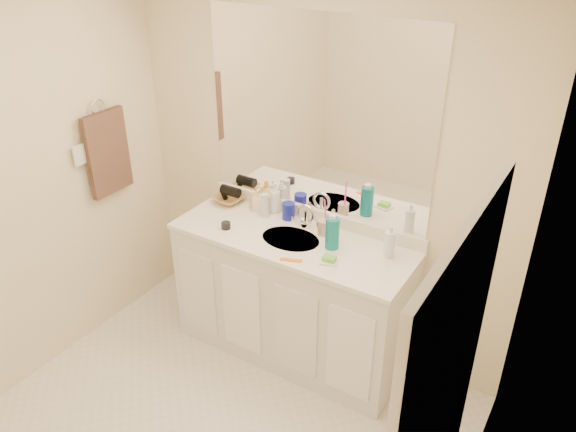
% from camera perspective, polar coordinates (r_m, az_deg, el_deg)
% --- Properties ---
extents(wall_back, '(2.60, 0.02, 2.40)m').
position_cam_1_polar(wall_back, '(3.48, 2.82, 4.35)').
color(wall_back, '#F5E7C0').
rests_on(wall_back, floor).
extents(wall_right, '(0.02, 2.60, 2.40)m').
position_cam_1_polar(wall_right, '(2.07, 17.36, -16.58)').
color(wall_right, '#F5E7C0').
rests_on(wall_right, floor).
extents(vanity_cabinet, '(1.50, 0.55, 0.85)m').
position_cam_1_polar(vanity_cabinet, '(3.67, 0.41, -8.28)').
color(vanity_cabinet, silver).
rests_on(vanity_cabinet, floor).
extents(countertop, '(1.52, 0.57, 0.03)m').
position_cam_1_polar(countertop, '(3.43, 0.44, -2.38)').
color(countertop, white).
rests_on(countertop, vanity_cabinet).
extents(backsplash, '(1.52, 0.03, 0.08)m').
position_cam_1_polar(backsplash, '(3.60, 2.60, 0.19)').
color(backsplash, white).
rests_on(backsplash, countertop).
extents(sink_basin, '(0.37, 0.37, 0.02)m').
position_cam_1_polar(sink_basin, '(3.41, 0.27, -2.48)').
color(sink_basin, beige).
rests_on(sink_basin, countertop).
extents(faucet, '(0.02, 0.02, 0.11)m').
position_cam_1_polar(faucet, '(3.51, 1.80, -0.25)').
color(faucet, silver).
rests_on(faucet, countertop).
extents(mirror, '(1.48, 0.01, 1.20)m').
position_cam_1_polar(mirror, '(3.35, 2.92, 9.94)').
color(mirror, white).
rests_on(mirror, wall_back).
extents(blue_mug, '(0.11, 0.11, 0.11)m').
position_cam_1_polar(blue_mug, '(3.60, 0.05, 0.52)').
color(blue_mug, '#16209A').
rests_on(blue_mug, countertop).
extents(tan_cup, '(0.08, 0.08, 0.10)m').
position_cam_1_polar(tan_cup, '(3.43, 3.62, -1.17)').
color(tan_cup, '#C6A68C').
rests_on(tan_cup, countertop).
extents(toothbrush, '(0.02, 0.04, 0.20)m').
position_cam_1_polar(toothbrush, '(3.38, 3.83, 0.28)').
color(toothbrush, '#FF43B6').
rests_on(toothbrush, tan_cup).
extents(mouthwash_bottle, '(0.11, 0.11, 0.20)m').
position_cam_1_polar(mouthwash_bottle, '(3.28, 4.53, -1.73)').
color(mouthwash_bottle, '#0A7583').
rests_on(mouthwash_bottle, countertop).
extents(clear_pump_bottle, '(0.07, 0.07, 0.16)m').
position_cam_1_polar(clear_pump_bottle, '(3.24, 10.28, -2.86)').
color(clear_pump_bottle, white).
rests_on(clear_pump_bottle, countertop).
extents(soap_dish, '(0.12, 0.11, 0.01)m').
position_cam_1_polar(soap_dish, '(3.19, 4.20, -4.61)').
color(soap_dish, white).
rests_on(soap_dish, countertop).
extents(green_soap, '(0.08, 0.06, 0.03)m').
position_cam_1_polar(green_soap, '(3.18, 4.21, -4.33)').
color(green_soap, '#71D534').
rests_on(green_soap, soap_dish).
extents(orange_comb, '(0.13, 0.07, 0.01)m').
position_cam_1_polar(orange_comb, '(3.20, 0.31, -4.50)').
color(orange_comb, orange).
rests_on(orange_comb, countertop).
extents(dark_jar, '(0.07, 0.07, 0.04)m').
position_cam_1_polar(dark_jar, '(3.52, -6.33, -0.95)').
color(dark_jar, black).
rests_on(dark_jar, countertop).
extents(extra_white_bottle, '(0.06, 0.06, 0.16)m').
position_cam_1_polar(extra_white_bottle, '(3.61, -2.33, 1.08)').
color(extra_white_bottle, silver).
rests_on(extra_white_bottle, countertop).
extents(soap_bottle_white, '(0.09, 0.09, 0.21)m').
position_cam_1_polar(soap_bottle_white, '(3.66, -1.31, 1.88)').
color(soap_bottle_white, white).
rests_on(soap_bottle_white, countertop).
extents(soap_bottle_cream, '(0.08, 0.08, 0.16)m').
position_cam_1_polar(soap_bottle_cream, '(3.69, -2.96, 1.62)').
color(soap_bottle_cream, '#F5EAC7').
rests_on(soap_bottle_cream, countertop).
extents(soap_bottle_yellow, '(0.14, 0.14, 0.16)m').
position_cam_1_polar(soap_bottle_yellow, '(3.73, -2.99, 1.97)').
color(soap_bottle_yellow, '#FEC563').
rests_on(soap_bottle_yellow, countertop).
extents(wicker_basket, '(0.22, 0.22, 0.05)m').
position_cam_1_polar(wicker_basket, '(3.84, -6.04, 1.73)').
color(wicker_basket, '#B08347').
rests_on(wicker_basket, countertop).
extents(hair_dryer, '(0.14, 0.07, 0.07)m').
position_cam_1_polar(hair_dryer, '(3.80, -5.85, 2.54)').
color(hair_dryer, black).
rests_on(hair_dryer, wicker_basket).
extents(towel_ring, '(0.01, 0.11, 0.11)m').
position_cam_1_polar(towel_ring, '(3.75, -18.73, 10.39)').
color(towel_ring, silver).
rests_on(towel_ring, wall_left).
extents(hand_towel, '(0.04, 0.32, 0.55)m').
position_cam_1_polar(hand_towel, '(3.84, -17.84, 6.12)').
color(hand_towel, '#32221B').
rests_on(hand_towel, towel_ring).
extents(switch_plate, '(0.01, 0.08, 0.13)m').
position_cam_1_polar(switch_plate, '(3.72, -20.44, 5.81)').
color(switch_plate, white).
rests_on(switch_plate, wall_left).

